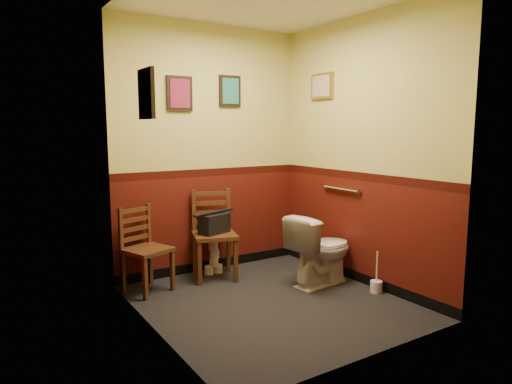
# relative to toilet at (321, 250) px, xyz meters

# --- Properties ---
(floor) EXTENTS (2.20, 2.40, 0.00)m
(floor) POSITION_rel_toilet_xyz_m (-0.72, -0.15, -0.36)
(floor) COLOR black
(floor) RESTS_ON ground
(wall_back) EXTENTS (2.20, 0.00, 2.70)m
(wall_back) POSITION_rel_toilet_xyz_m (-0.72, 1.05, 0.99)
(wall_back) COLOR #49120C
(wall_back) RESTS_ON ground
(wall_front) EXTENTS (2.20, 0.00, 2.70)m
(wall_front) POSITION_rel_toilet_xyz_m (-0.72, -1.35, 0.99)
(wall_front) COLOR #49120C
(wall_front) RESTS_ON ground
(wall_left) EXTENTS (0.00, 2.40, 2.70)m
(wall_left) POSITION_rel_toilet_xyz_m (-1.82, -0.15, 0.99)
(wall_left) COLOR #49120C
(wall_left) RESTS_ON ground
(wall_right) EXTENTS (0.00, 2.40, 2.70)m
(wall_right) POSITION_rel_toilet_xyz_m (0.38, -0.15, 0.99)
(wall_right) COLOR #49120C
(wall_right) RESTS_ON ground
(grab_bar) EXTENTS (0.05, 0.56, 0.06)m
(grab_bar) POSITION_rel_toilet_xyz_m (0.35, 0.10, 0.59)
(grab_bar) COLOR silver
(grab_bar) RESTS_ON wall_right
(framed_print_back_a) EXTENTS (0.28, 0.04, 0.36)m
(framed_print_back_a) POSITION_rel_toilet_xyz_m (-1.07, 1.03, 1.59)
(framed_print_back_a) COLOR black
(framed_print_back_a) RESTS_ON wall_back
(framed_print_back_b) EXTENTS (0.26, 0.04, 0.34)m
(framed_print_back_b) POSITION_rel_toilet_xyz_m (-0.47, 1.03, 1.64)
(framed_print_back_b) COLOR black
(framed_print_back_b) RESTS_ON wall_back
(framed_print_left) EXTENTS (0.04, 0.30, 0.38)m
(framed_print_left) POSITION_rel_toilet_xyz_m (-1.80, -0.05, 1.49)
(framed_print_left) COLOR black
(framed_print_left) RESTS_ON wall_left
(framed_print_right) EXTENTS (0.04, 0.34, 0.28)m
(framed_print_right) POSITION_rel_toilet_xyz_m (0.36, 0.45, 1.69)
(framed_print_right) COLOR olive
(framed_print_right) RESTS_ON wall_right
(toilet) EXTENTS (0.77, 0.49, 0.72)m
(toilet) POSITION_rel_toilet_xyz_m (0.00, 0.00, 0.00)
(toilet) COLOR white
(toilet) RESTS_ON floor
(toilet_brush) EXTENTS (0.12, 0.12, 0.42)m
(toilet_brush) POSITION_rel_toilet_xyz_m (0.30, -0.48, -0.29)
(toilet_brush) COLOR silver
(toilet_brush) RESTS_ON floor
(chair_left) EXTENTS (0.50, 0.50, 0.84)m
(chair_left) POSITION_rel_toilet_xyz_m (-1.58, 0.78, 0.06)
(chair_left) COLOR #482A15
(chair_left) RESTS_ON floor
(chair_right) EXTENTS (0.55, 0.55, 0.94)m
(chair_right) POSITION_rel_toilet_xyz_m (-0.82, 0.79, 0.11)
(chair_right) COLOR #482A15
(chair_right) RESTS_ON floor
(handbag) EXTENTS (0.36, 0.26, 0.24)m
(handbag) POSITION_rel_toilet_xyz_m (-0.83, 0.75, 0.24)
(handbag) COLOR black
(handbag) RESTS_ON chair_right
(tp_stack) EXTENTS (0.21, 0.13, 0.36)m
(tp_stack) POSITION_rel_toilet_xyz_m (-0.77, 0.89, -0.20)
(tp_stack) COLOR silver
(tp_stack) RESTS_ON floor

